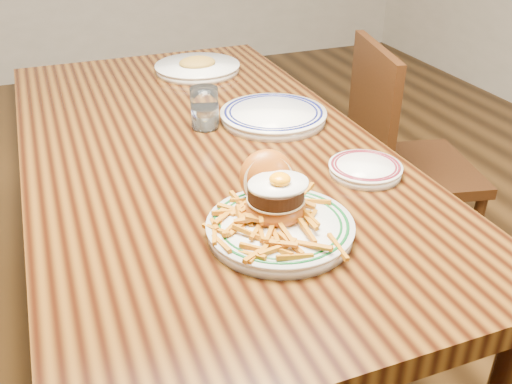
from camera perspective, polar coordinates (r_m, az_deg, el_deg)
name	(u,v)px	position (r m, az deg, el deg)	size (l,w,h in m)	color
floor	(212,359)	(1.88, -4.44, -16.29)	(6.00, 6.00, 0.00)	black
table	(202,174)	(1.47, -5.43, 1.83)	(0.85, 1.60, 0.75)	black
chair_right	(398,159)	(2.05, 14.03, 3.21)	(0.48, 0.48, 0.86)	#371A0B
main_plate	(278,214)	(1.07, 2.21, -2.20)	(0.28, 0.29, 0.13)	white
side_plate	(365,168)	(1.30, 10.88, 2.35)	(0.16, 0.17, 0.03)	white
rear_plate	(273,115)	(1.55, 1.75, 7.71)	(0.29, 0.29, 0.03)	white
water_glass	(205,111)	(1.50, -5.15, 8.12)	(0.07, 0.07, 0.11)	white
far_plate	(197,67)	(1.96, -5.87, 12.32)	(0.28, 0.28, 0.05)	white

